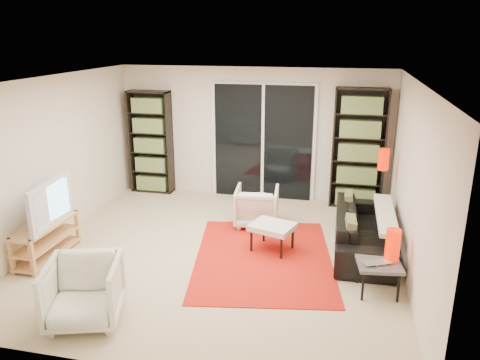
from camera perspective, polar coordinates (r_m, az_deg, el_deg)
name	(u,v)px	position (r m, az deg, el deg)	size (l,w,h in m)	color
floor	(218,252)	(6.72, -2.67, -8.77)	(5.00, 5.00, 0.00)	beige
wall_back	(253,134)	(8.64, 1.57, 5.68)	(5.00, 0.02, 2.40)	beige
wall_front	(139,253)	(4.09, -12.22, -8.69)	(5.00, 0.02, 2.40)	beige
wall_left	(51,161)	(7.33, -22.03, 2.21)	(0.02, 5.00, 2.40)	beige
wall_right	(413,184)	(6.13, 20.32, -0.43)	(0.02, 5.00, 2.40)	beige
ceiling	(216,80)	(6.05, -3.00, 12.04)	(5.00, 5.00, 0.02)	white
sliding_door	(263,143)	(8.61, 2.83, 4.59)	(1.92, 0.08, 2.16)	white
bookshelf_left	(151,142)	(9.11, -10.82, 4.53)	(0.80, 0.30, 1.95)	black
bookshelf_right	(358,149)	(8.37, 14.24, 3.68)	(0.90, 0.30, 2.10)	black
tv_stand	(47,240)	(6.99, -22.49, -6.73)	(0.36, 1.13, 0.50)	#E2A26A
tv	(43,203)	(6.79, -22.89, -2.56)	(1.06, 0.14, 0.61)	black
rug	(263,258)	(6.56, 2.86, -9.43)	(1.84, 2.49, 0.01)	red
sofa	(364,230)	(6.92, 14.88, -5.90)	(2.02, 0.79, 0.59)	black
armchair_back	(257,206)	(7.52, 2.05, -3.21)	(0.67, 0.69, 0.63)	silver
armchair_front	(84,292)	(5.36, -18.50, -12.80)	(0.75, 0.77, 0.70)	silver
ottoman	(272,228)	(6.65, 3.97, -5.83)	(0.70, 0.63, 0.40)	silver
side_table	(379,265)	(5.84, 16.54, -9.92)	(0.57, 0.57, 0.40)	#48484D
laptop	(379,265)	(5.72, 16.59, -9.88)	(0.34, 0.22, 0.03)	silver
table_lamp	(393,245)	(5.83, 18.12, -7.53)	(0.17, 0.17, 0.39)	red
floor_lamp	(383,168)	(7.69, 17.01, 1.39)	(0.19, 0.19, 1.25)	black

